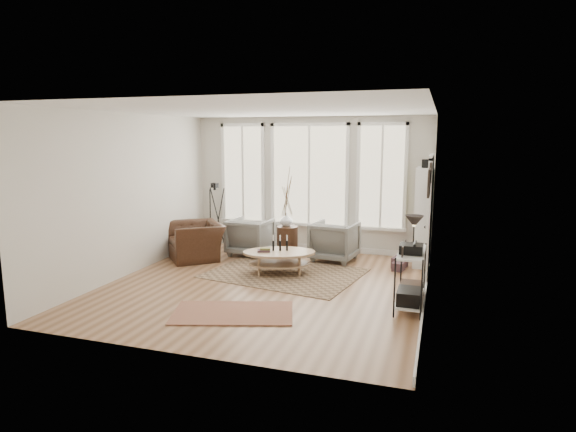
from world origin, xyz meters
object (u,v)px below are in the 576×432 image
(side_table, at_px, (287,216))
(accent_chair, at_px, (196,241))
(bookcase, at_px, (423,216))
(low_shelf, at_px, (411,273))
(coffee_table, at_px, (279,256))
(armchair_right, at_px, (335,241))
(armchair_left, at_px, (250,237))

(side_table, distance_m, accent_chair, 1.95)
(bookcase, height_order, low_shelf, bookcase)
(bookcase, bearing_deg, coffee_table, -148.64)
(armchair_right, bearing_deg, low_shelf, 133.47)
(low_shelf, relative_size, coffee_table, 0.86)
(coffee_table, relative_size, side_table, 0.83)
(bookcase, distance_m, low_shelf, 2.56)
(bookcase, relative_size, armchair_right, 2.37)
(low_shelf, bearing_deg, bookcase, 88.72)
(coffee_table, xyz_separation_m, armchair_right, (0.76, 1.26, 0.07))
(armchair_left, relative_size, armchair_right, 0.98)
(armchair_left, bearing_deg, armchair_right, -174.37)
(coffee_table, height_order, armchair_right, armchair_right)
(low_shelf, height_order, accent_chair, low_shelf)
(low_shelf, distance_m, armchair_left, 4.09)
(bookcase, height_order, armchair_right, bookcase)
(coffee_table, relative_size, armchair_right, 1.75)
(side_table, bearing_deg, bookcase, 6.53)
(coffee_table, xyz_separation_m, accent_chair, (-1.98, 0.52, 0.05))
(low_shelf, height_order, armchair_left, low_shelf)
(coffee_table, bearing_deg, low_shelf, -23.14)
(bookcase, distance_m, armchair_left, 3.56)
(low_shelf, relative_size, side_table, 0.72)
(bookcase, relative_size, coffee_table, 1.36)
(low_shelf, relative_size, armchair_right, 1.50)
(armchair_left, height_order, armchair_right, armchair_right)
(low_shelf, distance_m, side_table, 3.45)
(armchair_right, bearing_deg, bookcase, -164.23)
(coffee_table, bearing_deg, side_table, 100.54)
(armchair_right, distance_m, accent_chair, 2.84)
(bookcase, height_order, side_table, bookcase)
(coffee_table, xyz_separation_m, side_table, (-0.22, 1.19, 0.55))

